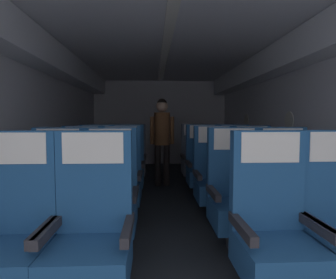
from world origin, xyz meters
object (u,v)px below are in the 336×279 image
(seat_e_left_window, at_px, (104,160))
(seat_e_left_aisle, at_px, (132,160))
(seat_b_left_aisle, at_px, (110,199))
(seat_d_right_window, at_px, (203,167))
(seat_e_right_window, at_px, (195,160))
(seat_b_left_window, at_px, (56,199))
(seat_e_right_aisle, at_px, (222,159))
(seat_a_left_aisle, at_px, (91,236))
(seat_b_right_window, at_px, (236,197))
(seat_d_right_aisle, at_px, (235,167))
(seat_c_left_window, at_px, (81,180))
(seat_a_right_window, at_px, (274,233))
(seat_d_left_aisle, at_px, (127,168))
(seat_c_right_aisle, at_px, (254,178))
(seat_c_left_aisle, at_px, (121,180))
(seat_d_left_window, at_px, (95,168))
(flight_attendant, at_px, (162,133))
(seat_a_left_window, at_px, (11,237))
(seat_b_right_aisle, at_px, (286,196))
(seat_c_right_window, at_px, (215,179))

(seat_e_left_window, relative_size, seat_e_left_aisle, 1.00)
(seat_b_left_aisle, xyz_separation_m, seat_d_right_window, (1.15, 1.70, 0.00))
(seat_b_left_aisle, height_order, seat_e_right_window, same)
(seat_d_right_window, bearing_deg, seat_e_right_window, 89.71)
(seat_b_left_window, distance_m, seat_e_right_aisle, 3.28)
(seat_a_left_aisle, bearing_deg, seat_b_right_window, 35.31)
(seat_b_left_window, height_order, seat_b_right_window, same)
(seat_d_right_aisle, bearing_deg, seat_c_left_window, -158.11)
(seat_e_right_aisle, bearing_deg, seat_d_right_aisle, -90.20)
(seat_a_right_window, height_order, seat_b_right_window, same)
(seat_a_right_window, distance_m, seat_d_left_aisle, 2.76)
(seat_e_right_aisle, bearing_deg, seat_c_right_aisle, -90.43)
(seat_c_left_aisle, bearing_deg, seat_d_left_window, 119.57)
(flight_attendant, bearing_deg, seat_a_left_window, -122.36)
(seat_b_right_window, distance_m, seat_e_right_window, 2.54)
(seat_b_left_aisle, height_order, seat_d_right_aisle, same)
(seat_d_right_window, distance_m, seat_e_left_aisle, 1.41)
(seat_b_left_window, xyz_separation_m, seat_e_left_aisle, (0.50, 2.49, 0.00))
(seat_d_left_aisle, bearing_deg, seat_a_left_aisle, -89.91)
(seat_a_left_window, bearing_deg, seat_b_left_window, 90.49)
(seat_b_left_window, relative_size, seat_e_left_window, 1.00)
(seat_b_right_aisle, bearing_deg, seat_e_left_window, 130.12)
(seat_a_left_aisle, height_order, seat_d_right_window, same)
(seat_d_right_window, bearing_deg, seat_b_right_window, -89.67)
(seat_c_right_aisle, bearing_deg, seat_b_right_window, -119.19)
(seat_b_left_window, distance_m, seat_b_right_window, 1.65)
(seat_a_left_window, bearing_deg, flight_attendant, 72.76)
(seat_b_right_window, distance_m, seat_e_right_aisle, 2.57)
(seat_e_right_aisle, bearing_deg, seat_a_right_window, -98.22)
(seat_a_left_aisle, bearing_deg, seat_b_left_window, 120.41)
(seat_a_left_aisle, height_order, seat_e_right_window, same)
(seat_b_left_window, bearing_deg, seat_e_right_aisle, 49.47)
(seat_b_left_window, distance_m, seat_c_left_aisle, 0.95)
(seat_e_left_aisle, bearing_deg, seat_a_right_window, -71.09)
(seat_a_left_window, bearing_deg, seat_c_left_aisle, 73.75)
(seat_c_right_aisle, height_order, seat_c_right_window, same)
(seat_a_left_window, xyz_separation_m, seat_e_left_window, (-0.00, 3.33, 0.00))
(seat_d_right_aisle, relative_size, seat_e_right_window, 1.00)
(seat_b_left_window, height_order, flight_attendant, flight_attendant)
(seat_c_right_aisle, distance_m, seat_e_left_window, 2.70)
(seat_a_left_aisle, distance_m, seat_b_right_window, 1.41)
(seat_c_left_window, xyz_separation_m, seat_e_left_window, (-0.01, 1.68, 0.00))
(seat_b_right_aisle, distance_m, seat_b_right_window, 0.47)
(seat_c_left_aisle, bearing_deg, seat_d_right_window, 36.68)
(seat_d_left_window, bearing_deg, seat_b_left_aisle, -74.35)
(seat_b_left_window, relative_size, seat_b_right_window, 1.00)
(seat_a_right_window, relative_size, seat_d_left_aisle, 1.00)
(seat_c_left_aisle, relative_size, seat_c_right_aisle, 1.00)
(seat_a_left_window, xyz_separation_m, seat_c_right_aisle, (2.11, 1.65, 0.00))
(seat_d_left_window, bearing_deg, seat_e_left_aisle, 60.46)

